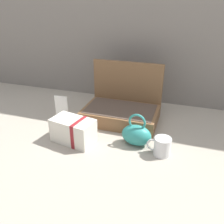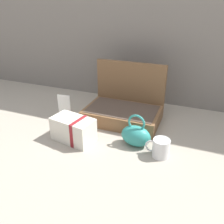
# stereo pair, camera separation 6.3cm
# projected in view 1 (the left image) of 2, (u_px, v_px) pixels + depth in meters

# --- Properties ---
(ground_plane) EXTENTS (6.00, 6.00, 0.00)m
(ground_plane) POSITION_uv_depth(u_px,v_px,m) (115.00, 136.00, 1.31)
(ground_plane) COLOR #9E9384
(open_suitcase) EXTENTS (0.45, 0.30, 0.34)m
(open_suitcase) POSITION_uv_depth(u_px,v_px,m) (122.00, 108.00, 1.47)
(open_suitcase) COLOR brown
(open_suitcase) RESTS_ON ground_plane
(teal_pouch_handbag) EXTENTS (0.16, 0.11, 0.18)m
(teal_pouch_handbag) POSITION_uv_depth(u_px,v_px,m) (136.00, 135.00, 1.21)
(teal_pouch_handbag) COLOR teal
(teal_pouch_handbag) RESTS_ON ground_plane
(cream_toiletry_bag) EXTENTS (0.24, 0.16, 0.13)m
(cream_toiletry_bag) POSITION_uv_depth(u_px,v_px,m) (74.00, 131.00, 1.24)
(cream_toiletry_bag) COLOR silver
(cream_toiletry_bag) RESTS_ON ground_plane
(coffee_mug) EXTENTS (0.12, 0.08, 0.09)m
(coffee_mug) POSITION_uv_depth(u_px,v_px,m) (162.00, 146.00, 1.14)
(coffee_mug) COLOR silver
(coffee_mug) RESTS_ON ground_plane
(info_card_left) EXTENTS (0.08, 0.02, 0.16)m
(info_card_left) POSITION_uv_depth(u_px,v_px,m) (62.00, 108.00, 1.46)
(info_card_left) COLOR white
(info_card_left) RESTS_ON ground_plane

